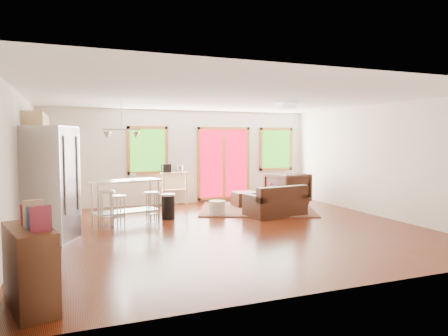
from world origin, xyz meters
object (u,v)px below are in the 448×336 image
object	(u,v)px
kitchen_cart	(172,177)
island	(126,193)
coffee_table	(275,196)
loveseat	(276,204)
refrigerator	(49,184)
armchair	(287,187)
ottoman	(245,199)
rug	(257,209)

from	to	relation	value
kitchen_cart	island	bearing A→B (deg)	-126.74
coffee_table	island	distance (m)	3.95
loveseat	coffee_table	bearing A→B (deg)	54.87
refrigerator	armchair	bearing A→B (deg)	42.88
loveseat	ottoman	distance (m)	1.46
coffee_table	island	world-z (taller)	island
coffee_table	armchair	bearing A→B (deg)	28.04
refrigerator	island	bearing A→B (deg)	61.46
refrigerator	ottoman	bearing A→B (deg)	48.49
kitchen_cart	loveseat	bearing A→B (deg)	-52.83
loveseat	coffee_table	world-z (taller)	loveseat
coffee_table	refrigerator	xyz separation A→B (m)	(-5.34, -1.66, 0.69)
loveseat	ottoman	xyz separation A→B (m)	(-0.15, 1.45, -0.09)
loveseat	ottoman	world-z (taller)	loveseat
rug	coffee_table	size ratio (longest dim) A/B	3.07
armchair	island	xyz separation A→B (m)	(-4.42, -0.85, 0.15)
loveseat	refrigerator	distance (m)	4.91
rug	island	size ratio (longest dim) A/B	1.82
rug	kitchen_cart	xyz separation A→B (m)	(-1.83, 1.54, 0.76)
ottoman	kitchen_cart	xyz separation A→B (m)	(-1.72, 1.02, 0.57)
armchair	loveseat	bearing A→B (deg)	39.39
kitchen_cart	armchair	bearing A→B (deg)	-21.46
rug	ottoman	world-z (taller)	ottoman
coffee_table	island	size ratio (longest dim) A/B	0.59
ottoman	refrigerator	bearing A→B (deg)	-156.15
loveseat	refrigerator	bearing A→B (deg)	178.77
loveseat	armchair	distance (m)	1.70
ottoman	refrigerator	world-z (taller)	refrigerator
rug	ottoman	xyz separation A→B (m)	(-0.11, 0.52, 0.18)
ottoman	island	world-z (taller)	island
armchair	island	bearing A→B (deg)	-1.41
armchair	kitchen_cart	bearing A→B (deg)	-33.78
island	armchair	bearing A→B (deg)	10.90
loveseat	refrigerator	world-z (taller)	refrigerator
ottoman	island	distance (m)	3.39
coffee_table	kitchen_cart	size ratio (longest dim) A/B	0.81
ottoman	kitchen_cart	size ratio (longest dim) A/B	0.53
coffee_table	armchair	size ratio (longest dim) A/B	0.94
armchair	ottoman	xyz separation A→B (m)	(-1.20, 0.13, -0.29)
ottoman	loveseat	bearing A→B (deg)	-83.91
coffee_table	ottoman	size ratio (longest dim) A/B	1.55
armchair	refrigerator	distance (m)	6.19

